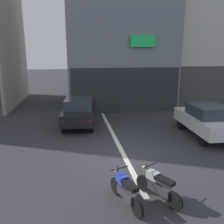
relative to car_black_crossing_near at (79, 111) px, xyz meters
The scene contains 9 objects.
ground_plane 5.04m from the car_black_crossing_near, 70.32° to the right, with size 120.00×120.00×0.00m, color #333338.
lane_centre_line 2.31m from the car_black_crossing_near, 38.39° to the left, with size 0.20×18.00×0.01m, color silver.
building_mid_block 9.92m from the car_black_crossing_near, 65.51° to the left, with size 8.10×9.95×12.83m.
building_far_right 14.72m from the car_black_crossing_near, 32.76° to the left, with size 9.06×7.97×11.65m.
car_black_crossing_near is the anchor object (origin of this frame).
car_white_parked_kerbside 6.97m from the car_black_crossing_near, 25.23° to the right, with size 1.97×4.19×1.64m.
car_grey_down_street 9.11m from the car_black_crossing_near, 69.17° to the left, with size 2.04×4.21×1.64m.
motorcycle_blue_row_leftmost 7.87m from the car_black_crossing_near, 82.66° to the right, with size 0.67×1.61×0.98m.
motorcycle_silver_row_left_mid 8.00m from the car_black_crossing_near, 75.74° to the right, with size 0.88×1.49×0.98m.
Camera 1 is at (-1.98, -8.69, 4.10)m, focal length 37.16 mm.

